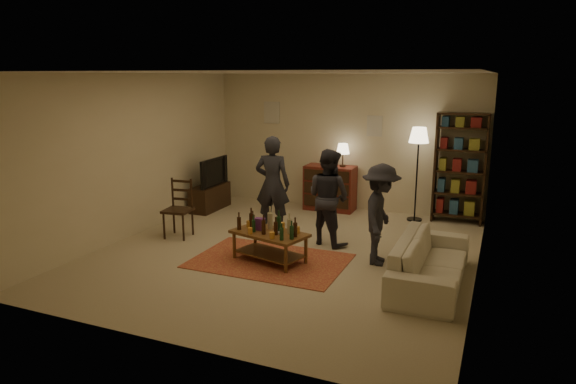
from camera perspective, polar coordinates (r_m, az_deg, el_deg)
The scene contains 13 objects.
floor at distance 7.96m, azimuth -0.18°, elevation -6.70°, with size 6.00×6.00×0.00m, color #C6B793.
room_shell at distance 10.54m, azimuth 2.94°, elevation 8.20°, with size 6.00×6.00×6.00m.
rug at distance 7.59m, azimuth -2.05°, elevation -7.64°, with size 2.20×1.50×0.01m, color maroon.
coffee_table at distance 7.47m, azimuth -2.07°, elevation -4.79°, with size 1.20×0.84×0.78m.
dining_chair at distance 8.79m, azimuth -11.98°, elevation -1.52°, with size 0.49×0.49×1.00m.
tv_stand at distance 10.48m, azimuth -8.66°, elevation 0.13°, with size 0.40×1.00×1.06m.
dresser at distance 10.34m, azimuth 4.73°, elevation 0.58°, with size 1.00×0.50×1.36m.
bookshelf at distance 9.84m, azimuth 18.54°, elevation 2.64°, with size 0.90×0.34×2.02m.
floor_lamp at distance 9.67m, azimuth 14.32°, elevation 5.44°, with size 0.36×0.36×1.75m.
sofa at distance 6.95m, azimuth 15.54°, elevation -7.46°, with size 2.08×0.81×0.61m, color beige.
person_left at distance 8.84m, azimuth -1.73°, elevation 0.89°, with size 0.61×0.40×1.67m, color #212228.
person_right at distance 8.18m, azimuth 4.51°, elevation -0.56°, with size 0.75×0.58×1.54m, color #282830.
person_by_sofa at distance 7.40m, azimuth 10.23°, elevation -2.49°, with size 0.94×0.54×1.46m, color #24232B.
Camera 1 is at (2.94, -6.90, 2.66)m, focal length 32.00 mm.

